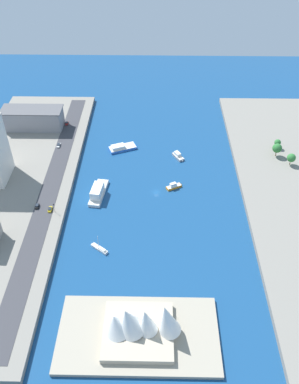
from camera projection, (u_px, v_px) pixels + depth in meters
name	position (u px, v px, depth m)	size (l,w,h in m)	color
ground_plane	(156.00, 192.00, 250.82)	(440.00, 440.00, 0.00)	navy
quay_west	(298.00, 192.00, 248.54)	(70.00, 240.00, 3.28)	gray
quay_east	(16.00, 189.00, 250.97)	(70.00, 240.00, 3.28)	gray
peninsula_point	(138.00, 334.00, 176.19)	(70.73, 37.69, 2.00)	#A89E89
road_strip	(51.00, 187.00, 249.54)	(11.49, 228.00, 0.15)	#38383D
sailboat_small_white	(100.00, 248.00, 214.25)	(10.27, 8.36, 10.09)	white
yacht_sleek_gray	(178.00, 156.00, 278.20)	(8.67, 11.25, 3.82)	#999EA3
ferry_white_commuter	(98.00, 192.00, 246.58)	(10.36, 26.73, 7.47)	silver
catamaran_blue	(122.00, 148.00, 286.10)	(21.00, 14.95, 3.77)	blue
water_taxi_orange	(174.00, 186.00, 253.34)	(10.76, 7.49, 3.89)	orange
warehouse_low_gray	(33.00, 118.00, 298.51)	(44.90, 17.06, 15.28)	gray
taxi_yellow_cab	(50.00, 209.00, 232.80)	(2.06, 4.48, 1.69)	black
pickup_red	(67.00, 123.00, 306.27)	(2.01, 4.41, 1.49)	black
suv_black	(37.00, 206.00, 234.87)	(2.10, 4.38, 1.68)	black
van_white	(59.00, 145.00, 283.42)	(2.16, 5.13, 1.42)	black
traffic_light_waterfront	(54.00, 207.00, 229.57)	(0.36, 0.36, 6.50)	black
opera_landmark	(138.00, 324.00, 170.72)	(35.01, 28.36, 20.88)	#BCAD93
park_tree_cluster	(282.00, 150.00, 270.03)	(13.36, 24.39, 9.46)	brown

